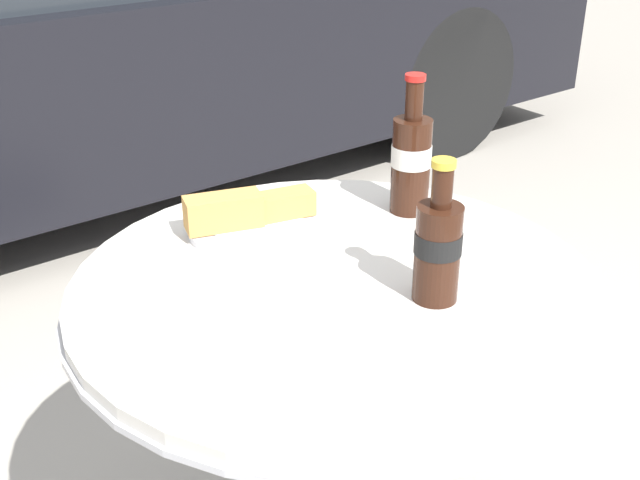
% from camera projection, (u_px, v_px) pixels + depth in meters
% --- Properties ---
extents(bistro_table, '(0.79, 0.79, 0.69)m').
position_uv_depth(bistro_table, '(335.00, 368.00, 1.24)').
color(bistro_table, '#B7B7BC').
rests_on(bistro_table, ground_plane).
extents(cola_bottle_left, '(0.07, 0.07, 0.21)m').
position_uv_depth(cola_bottle_left, '(438.00, 246.00, 1.09)').
color(cola_bottle_left, '#33190F').
rests_on(cola_bottle_left, bistro_table).
extents(cola_bottle_right, '(0.07, 0.07, 0.24)m').
position_uv_depth(cola_bottle_right, '(411.00, 159.00, 1.35)').
color(cola_bottle_right, '#33190F').
rests_on(cola_bottle_right, bistro_table).
extents(lunch_plate_near, '(0.23, 0.22, 0.07)m').
position_uv_depth(lunch_plate_near, '(252.00, 218.00, 1.32)').
color(lunch_plate_near, white).
rests_on(lunch_plate_near, bistro_table).
extents(parked_car, '(4.30, 1.69, 1.31)m').
position_uv_depth(parked_car, '(68.00, 26.00, 3.15)').
color(parked_car, black).
rests_on(parked_car, ground_plane).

